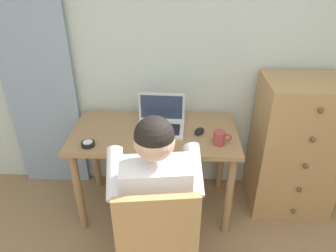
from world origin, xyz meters
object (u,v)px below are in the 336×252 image
(desk, at_px, (155,143))
(chair, at_px, (157,236))
(laptop, at_px, (161,121))
(computer_mouse, at_px, (199,131))
(dresser, at_px, (295,147))
(person_seated, at_px, (155,189))
(desk_clock, at_px, (88,144))
(coffee_mug, at_px, (220,138))

(desk, bearing_deg, chair, -85.12)
(chair, relative_size, laptop, 2.47)
(laptop, height_order, computer_mouse, laptop)
(dresser, bearing_deg, laptop, -177.49)
(person_seated, height_order, computer_mouse, person_seated)
(desk_clock, xyz_separation_m, coffee_mug, (0.87, 0.06, 0.03))
(desk, bearing_deg, person_seated, -85.46)
(chair, bearing_deg, person_seated, 95.94)
(computer_mouse, bearing_deg, laptop, -168.59)
(computer_mouse, xyz_separation_m, desk_clock, (-0.74, -0.19, -0.00))
(person_seated, height_order, coffee_mug, person_seated)
(person_seated, xyz_separation_m, coffee_mug, (0.40, 0.41, 0.10))
(dresser, height_order, person_seated, person_seated)
(dresser, height_order, laptop, dresser)
(chair, bearing_deg, laptop, 91.70)
(person_seated, bearing_deg, laptop, 90.44)
(chair, xyz_separation_m, desk_clock, (-0.49, 0.53, 0.25))
(coffee_mug, bearing_deg, desk_clock, -176.23)
(dresser, xyz_separation_m, coffee_mug, (-0.61, -0.25, 0.22))
(desk, xyz_separation_m, desk_clock, (-0.43, -0.21, 0.12))
(person_seated, bearing_deg, desk_clock, 143.26)
(desk, height_order, chair, chair)
(dresser, height_order, coffee_mug, dresser)
(chair, distance_m, coffee_mug, 0.76)
(laptop, relative_size, computer_mouse, 3.51)
(desk, relative_size, computer_mouse, 11.83)
(computer_mouse, xyz_separation_m, coffee_mug, (0.13, -0.14, 0.03))
(chair, xyz_separation_m, computer_mouse, (0.26, 0.73, 0.25))
(desk_clock, bearing_deg, coffee_mug, 3.77)
(person_seated, bearing_deg, desk, 94.54)
(dresser, distance_m, desk_clock, 1.53)
(computer_mouse, relative_size, coffee_mug, 0.83)
(desk, distance_m, coffee_mug, 0.50)
(desk, bearing_deg, computer_mouse, -3.00)
(dresser, distance_m, coffee_mug, 0.70)
(computer_mouse, bearing_deg, person_seated, -91.76)
(desk, xyz_separation_m, dresser, (1.06, 0.09, -0.07))
(chair, xyz_separation_m, coffee_mug, (0.39, 0.59, 0.28))
(dresser, distance_m, person_seated, 1.22)
(chair, bearing_deg, computer_mouse, 70.63)
(laptop, bearing_deg, computer_mouse, -13.52)
(desk, relative_size, chair, 1.37)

